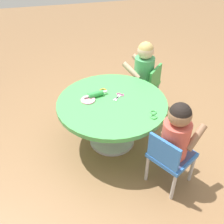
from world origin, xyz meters
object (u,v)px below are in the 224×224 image
object	(u,v)px
child_chair_left	(170,157)
craft_scissors	(119,96)
child_chair_right	(146,85)
seated_child_right	(144,65)
craft_table	(112,110)
rolling_pin	(96,94)
seated_child_left	(177,132)

from	to	relation	value
child_chair_left	craft_scissors	distance (m)	0.72
child_chair_right	seated_child_right	distance (m)	0.23
craft_table	seated_child_right	bearing A→B (deg)	-43.83
rolling_pin	child_chair_right	bearing A→B (deg)	-60.77
child_chair_left	rolling_pin	xyz separation A→B (m)	(0.71, 0.44, 0.19)
seated_child_left	seated_child_right	distance (m)	1.07
rolling_pin	seated_child_right	bearing A→B (deg)	-57.65
craft_scissors	rolling_pin	bearing A→B (deg)	77.76
craft_table	child_chair_right	size ratio (longest dim) A/B	1.84
seated_child_right	craft_scissors	xyz separation A→B (m)	(-0.42, 0.38, -0.05)
seated_child_left	child_chair_right	size ratio (longest dim) A/B	0.95
child_chair_left	seated_child_left	xyz separation A→B (m)	(0.02, -0.03, 0.23)
craft_scissors	seated_child_left	bearing A→B (deg)	-157.46
craft_table	seated_child_left	xyz separation A→B (m)	(-0.58, -0.35, 0.16)
seated_child_right	rolling_pin	bearing A→B (deg)	122.35
child_chair_left	craft_scissors	world-z (taller)	child_chair_left
child_chair_right	rolling_pin	bearing A→B (deg)	119.23
craft_table	seated_child_left	bearing A→B (deg)	-148.87
child_chair_right	seated_child_right	world-z (taller)	seated_child_right
child_chair_left	seated_child_left	distance (m)	0.23
child_chair_left	seated_child_right	size ratio (longest dim) A/B	1.05
craft_table	craft_scissors	distance (m)	0.15
seated_child_right	craft_table	bearing A→B (deg)	136.17
seated_child_left	child_chair_right	world-z (taller)	seated_child_left
rolling_pin	craft_scissors	bearing A→B (deg)	-102.24
seated_child_left	child_chair_right	bearing A→B (deg)	-8.07
child_chair_left	craft_scissors	xyz separation A→B (m)	(0.66, 0.23, 0.17)
child_chair_left	seated_child_right	world-z (taller)	seated_child_right
rolling_pin	craft_scissors	size ratio (longest dim) A/B	1.71
craft_table	seated_child_left	distance (m)	0.69
seated_child_right	craft_scissors	distance (m)	0.57
child_chair_left	child_chair_right	size ratio (longest dim) A/B	1.00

